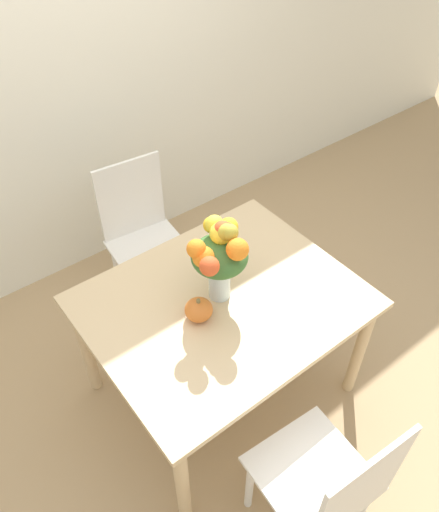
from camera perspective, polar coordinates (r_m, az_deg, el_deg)
ground_plane at (r=2.87m, az=0.31°, el=-14.61°), size 12.00×12.00×0.00m
wall_back at (r=2.99m, az=-17.87°, el=20.20°), size 8.00×0.06×2.70m
dining_table at (r=2.36m, az=0.36°, el=-6.50°), size 1.22×0.99×0.72m
flower_vase at (r=2.13m, az=-0.01°, el=0.29°), size 0.33×0.32×0.42m
pumpkin at (r=2.19m, az=-2.39°, el=-6.14°), size 0.12×0.12×0.11m
dining_chair_near_window at (r=2.99m, az=-8.63°, el=2.08°), size 0.46×0.46×0.95m
dining_chair_far_side at (r=2.14m, az=12.09°, el=-24.24°), size 0.45×0.45×0.95m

